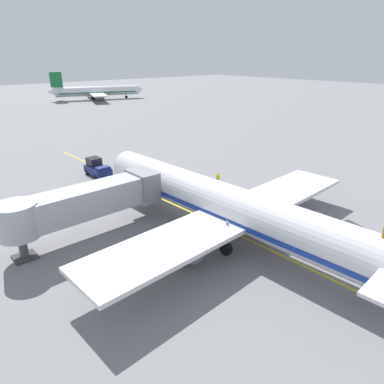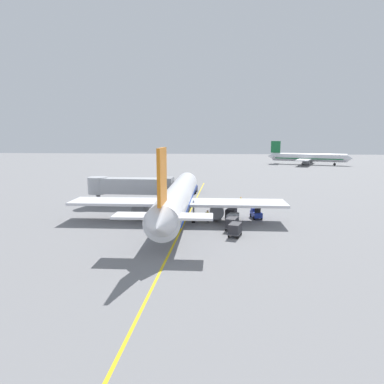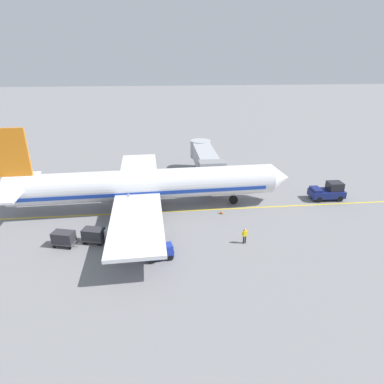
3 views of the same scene
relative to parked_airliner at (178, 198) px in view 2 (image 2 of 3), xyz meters
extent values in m
plane|color=slate|center=(1.11, 0.10, -3.19)|extent=(400.00, 400.00, 0.00)
cube|color=gold|center=(1.11, 0.10, -3.18)|extent=(0.24, 80.00, 0.01)
cylinder|color=silver|center=(-0.01, 0.27, 0.10)|extent=(4.82, 32.11, 3.70)
cube|color=#193899|center=(-0.01, 0.27, -0.36)|extent=(4.77, 29.55, 0.44)
cone|color=silver|center=(-0.61, 17.46, 0.10)|extent=(3.71, 2.53, 3.63)
cone|color=silver|center=(0.60, -17.12, 0.40)|extent=(3.24, 2.91, 3.14)
cube|color=black|center=(-0.55, 15.66, 0.75)|extent=(2.81, 1.20, 0.60)
cube|color=silver|center=(0.03, -0.73, -0.55)|extent=(30.16, 6.25, 0.36)
cylinder|color=gray|center=(-5.50, -0.12, -1.80)|extent=(2.11, 3.27, 2.00)
cylinder|color=gray|center=(5.49, 0.27, -1.80)|extent=(2.11, 3.27, 2.00)
cube|color=orange|center=(0.52, -14.72, 4.70)|extent=(0.47, 4.41, 5.50)
cube|color=silver|center=(0.51, -14.52, 0.65)|extent=(10.09, 2.95, 0.24)
cylinder|color=black|center=(-0.40, 11.47, -2.64)|extent=(0.49, 1.12, 1.10)
cylinder|color=gray|center=(-0.40, 11.47, -1.09)|extent=(0.24, 0.24, 2.00)
cylinder|color=black|center=(-2.24, -1.81, -2.64)|extent=(0.49, 1.12, 1.10)
cylinder|color=gray|center=(-2.24, -1.81, -1.09)|extent=(0.24, 0.24, 2.00)
cylinder|color=black|center=(2.36, -1.65, -2.64)|extent=(0.49, 1.12, 1.10)
cylinder|color=gray|center=(2.36, -1.65, -1.09)|extent=(0.24, 0.24, 2.00)
cube|color=#A8AAAF|center=(-8.79, 9.00, 0.30)|extent=(12.84, 2.80, 2.60)
cube|color=gray|center=(-3.17, 9.00, 0.30)|extent=(2.00, 3.50, 2.99)
cylinder|color=#A8AAAF|center=(-15.21, 9.00, 0.30)|extent=(3.36, 3.36, 2.86)
cylinder|color=#4C4C51|center=(-15.21, 9.00, -2.09)|extent=(0.70, 0.70, 2.19)
cube|color=#38383A|center=(-15.21, 9.00, -3.11)|extent=(1.80, 1.80, 0.16)
cube|color=navy|center=(-0.51, 24.21, -2.34)|extent=(2.26, 4.43, 0.90)
cube|color=black|center=(-0.49, 25.20, -1.34)|extent=(1.67, 1.87, 1.10)
cube|color=navy|center=(-0.53, 22.67, -1.71)|extent=(1.88, 1.12, 0.36)
cylinder|color=black|center=(0.41, 22.77, -2.79)|extent=(0.36, 0.80, 0.80)
cylinder|color=black|center=(-1.46, 22.79, -2.79)|extent=(0.36, 0.80, 0.80)
cylinder|color=black|center=(0.45, 25.62, -2.79)|extent=(0.36, 0.80, 0.80)
cylinder|color=black|center=(-1.42, 25.65, -2.79)|extent=(0.36, 0.80, 0.80)
cube|color=#1E339E|center=(11.17, 1.76, -2.56)|extent=(1.66, 2.69, 0.70)
cube|color=#1E339E|center=(11.04, 2.43, -1.99)|extent=(1.20, 1.23, 0.44)
cube|color=black|center=(11.30, 1.08, -1.89)|extent=(0.86, 0.32, 0.64)
cylinder|color=black|center=(11.15, 1.88, -1.91)|extent=(0.13, 0.27, 0.54)
cylinder|color=black|center=(10.47, 2.51, -2.91)|extent=(0.31, 0.59, 0.56)
cylinder|color=black|center=(11.53, 2.72, -2.91)|extent=(0.31, 0.59, 0.56)
cylinder|color=black|center=(10.81, 0.80, -2.91)|extent=(0.31, 0.59, 0.56)
cylinder|color=black|center=(11.87, 1.01, -2.91)|extent=(0.31, 0.59, 0.56)
cube|color=#4C4C51|center=(7.53, 0.49, -2.77)|extent=(1.84, 2.47, 0.12)
cube|color=#2D2D33|center=(7.53, 0.49, -2.16)|extent=(1.75, 2.34, 1.10)
cylinder|color=#4C4C51|center=(7.92, 1.89, -2.78)|extent=(0.25, 0.69, 0.07)
cylinder|color=black|center=(7.22, 1.43, -3.01)|extent=(0.21, 0.38, 0.36)
cylinder|color=black|center=(8.29, 1.14, -3.01)|extent=(0.21, 0.38, 0.36)
cylinder|color=black|center=(6.78, -0.16, -3.01)|extent=(0.21, 0.38, 0.36)
cylinder|color=black|center=(7.85, -0.45, -3.01)|extent=(0.21, 0.38, 0.36)
cube|color=#4C4C51|center=(7.72, -2.62, -2.77)|extent=(1.84, 2.47, 0.12)
cube|color=#999EA3|center=(7.72, -2.62, -2.16)|extent=(1.75, 2.34, 1.10)
cylinder|color=#4C4C51|center=(8.10, -1.22, -2.78)|extent=(0.25, 0.69, 0.07)
cylinder|color=black|center=(7.41, -1.68, -3.01)|extent=(0.21, 0.38, 0.36)
cylinder|color=black|center=(8.47, -1.97, -3.01)|extent=(0.21, 0.38, 0.36)
cylinder|color=black|center=(6.97, -3.27, -3.01)|extent=(0.21, 0.38, 0.36)
cylinder|color=black|center=(8.03, -3.56, -3.01)|extent=(0.21, 0.38, 0.36)
cube|color=#4C4C51|center=(7.56, -4.95, -2.77)|extent=(1.84, 2.47, 0.12)
cube|color=#2D2D33|center=(7.56, -4.95, -2.16)|extent=(1.75, 2.34, 1.10)
cylinder|color=#4C4C51|center=(7.95, -3.55, -2.78)|extent=(0.25, 0.69, 0.07)
cylinder|color=black|center=(7.25, -4.01, -3.01)|extent=(0.21, 0.38, 0.36)
cylinder|color=black|center=(8.31, -4.30, -3.01)|extent=(0.21, 0.38, 0.36)
cylinder|color=black|center=(6.81, -5.60, -3.01)|extent=(0.21, 0.38, 0.36)
cylinder|color=black|center=(7.87, -5.89, -3.01)|extent=(0.21, 0.38, 0.36)
cube|color=#4C4C51|center=(7.89, -7.82, -2.77)|extent=(1.84, 2.47, 0.12)
cube|color=#2D2D33|center=(7.89, -7.82, -2.16)|extent=(1.75, 2.34, 1.10)
cylinder|color=#4C4C51|center=(8.28, -6.42, -2.78)|extent=(0.25, 0.69, 0.07)
cylinder|color=black|center=(7.58, -6.87, -3.01)|extent=(0.21, 0.38, 0.36)
cylinder|color=black|center=(8.64, -7.17, -3.01)|extent=(0.21, 0.38, 0.36)
cylinder|color=black|center=(7.14, -8.46, -3.01)|extent=(0.21, 0.38, 0.36)
cylinder|color=black|center=(8.20, -8.76, -3.01)|extent=(0.21, 0.38, 0.36)
cylinder|color=#232328|center=(9.32, 10.31, -2.76)|extent=(0.15, 0.15, 0.85)
cylinder|color=#232328|center=(9.28, 10.51, -2.76)|extent=(0.15, 0.15, 0.85)
cube|color=yellow|center=(9.30, 10.41, -2.04)|extent=(0.30, 0.42, 0.60)
cylinder|color=yellow|center=(9.35, 10.17, -2.09)|extent=(0.13, 0.24, 0.57)
cylinder|color=yellow|center=(9.26, 10.66, -2.09)|extent=(0.13, 0.24, 0.57)
sphere|color=beige|center=(9.30, 10.41, -1.61)|extent=(0.22, 0.22, 0.22)
cube|color=red|center=(9.30, 10.41, -1.59)|extent=(0.13, 0.27, 0.10)
cylinder|color=#232328|center=(4.36, -1.27, -2.76)|extent=(0.15, 0.15, 0.85)
cylinder|color=#232328|center=(4.19, -1.16, -2.76)|extent=(0.15, 0.15, 0.85)
cube|color=yellow|center=(4.28, -1.21, -2.04)|extent=(0.45, 0.42, 0.60)
cylinder|color=yellow|center=(4.48, -1.36, -2.09)|extent=(0.23, 0.20, 0.57)
cylinder|color=yellow|center=(4.07, -1.07, -2.09)|extent=(0.23, 0.20, 0.57)
sphere|color=#997051|center=(4.28, -1.21, -1.61)|extent=(0.22, 0.22, 0.22)
cube|color=red|center=(4.28, -1.21, -1.59)|extent=(0.26, 0.22, 0.10)
cube|color=black|center=(2.36, 9.36, -3.17)|extent=(0.36, 0.36, 0.04)
cone|color=orange|center=(2.36, 9.36, -2.87)|extent=(0.30, 0.30, 0.55)
cylinder|color=white|center=(2.36, 9.36, -2.84)|extent=(0.21, 0.21, 0.06)
cylinder|color=silver|center=(42.19, 105.61, -0.07)|extent=(29.83, 13.47, 3.52)
cube|color=#196B38|center=(42.19, 105.61, -0.51)|extent=(27.55, 12.69, 0.42)
cone|color=silver|center=(57.59, 100.15, -0.07)|extent=(3.30, 4.01, 3.44)
cone|color=silver|center=(26.61, 111.13, 0.22)|extent=(3.51, 3.70, 2.99)
cube|color=black|center=(55.98, 100.72, 0.55)|extent=(1.87, 2.83, 0.57)
cube|color=silver|center=(41.30, 105.93, -0.68)|extent=(14.18, 28.51, 0.34)
cylinder|color=gray|center=(43.76, 110.60, -1.87)|extent=(3.50, 2.81, 1.90)
cylinder|color=gray|center=(40.27, 100.75, -1.87)|extent=(3.50, 2.81, 1.90)
cube|color=#196B38|center=(28.76, 110.37, 4.30)|extent=(4.04, 1.68, 5.22)
cube|color=silver|center=(28.94, 110.31, 0.46)|extent=(5.50, 9.78, 0.23)
cylinder|color=black|center=(52.22, 102.06, -2.66)|extent=(1.13, 0.75, 1.04)
cylinder|color=gray|center=(52.22, 102.06, -1.19)|extent=(0.23, 0.23, 1.90)
cylinder|color=black|center=(41.13, 108.31, -2.66)|extent=(1.13, 0.75, 1.04)
cylinder|color=gray|center=(41.13, 108.31, -1.19)|extent=(0.23, 0.23, 1.90)
cylinder|color=black|center=(39.67, 104.19, -2.66)|extent=(1.13, 0.75, 1.04)
cylinder|color=gray|center=(39.67, 104.19, -1.19)|extent=(0.23, 0.23, 1.90)
camera|label=1|loc=(-21.34, -18.87, 12.63)|focal=32.37mm
camera|label=2|loc=(6.71, -47.46, 8.40)|focal=32.08mm
camera|label=3|loc=(36.87, 2.12, 14.36)|focal=29.90mm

